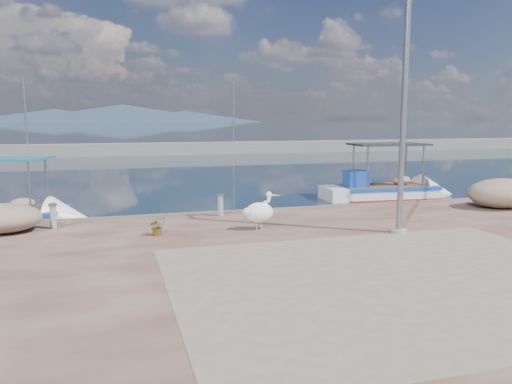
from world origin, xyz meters
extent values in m
plane|color=#162635|center=(0.00, 0.00, 0.00)|extent=(1400.00, 1400.00, 0.00)
cube|color=#502522|center=(0.00, -6.00, 0.25)|extent=(44.00, 22.00, 0.50)
cube|color=gray|center=(1.00, -3.00, 0.50)|extent=(9.00, 7.00, 0.01)
cube|color=gray|center=(0.00, 40.00, 0.60)|extent=(120.00, 2.20, 1.20)
cylinder|color=gray|center=(-12.00, 40.00, 4.00)|extent=(0.16, 0.16, 7.00)
cylinder|color=gray|center=(8.00, 40.00, 4.00)|extent=(0.16, 0.16, 7.00)
cone|color=#28384C|center=(-70.00, 650.00, 8.00)|extent=(220.00, 220.00, 16.00)
cone|color=#28384C|center=(10.00, 650.00, 11.00)|extent=(280.00, 280.00, 22.00)
cone|color=#28384C|center=(90.00, 650.00, 7.00)|extent=(200.00, 200.00, 14.00)
cube|color=white|center=(-8.00, 7.21, 0.07)|extent=(5.91, 3.24, 0.92)
cube|color=#1944A5|center=(-8.00, 7.21, 0.48)|extent=(4.40, 2.88, 0.14)
cube|color=red|center=(-8.00, 7.21, 0.02)|extent=(4.40, 2.86, 0.12)
cube|color=#1C5D70|center=(-8.00, 7.21, 2.28)|extent=(3.44, 2.49, 0.08)
cube|color=white|center=(7.69, 8.79, 0.08)|extent=(6.20, 2.35, 1.00)
cube|color=#1944A5|center=(7.69, 8.79, 0.53)|extent=(4.50, 2.31, 0.15)
cube|color=red|center=(7.69, 8.79, 0.02)|extent=(4.50, 2.29, 0.13)
cube|color=#1944A5|center=(6.17, 8.88, 0.95)|extent=(1.00, 1.00, 0.74)
cube|color=black|center=(7.69, 8.79, 2.47)|extent=(3.45, 2.09, 0.08)
cylinder|color=tan|center=(-0.51, 1.95, 0.64)|extent=(0.04, 0.04, 0.27)
cylinder|color=tan|center=(-0.38, 1.95, 0.64)|extent=(0.04, 0.04, 0.27)
ellipsoid|color=white|center=(-0.44, 1.95, 0.99)|extent=(0.84, 0.54, 0.59)
cylinder|color=white|center=(-0.19, 1.96, 1.28)|extent=(0.20, 0.12, 0.50)
sphere|color=white|center=(-0.15, 1.96, 1.50)|extent=(0.17, 0.17, 0.17)
cone|color=#DD8855|center=(0.04, 1.97, 1.46)|extent=(0.40, 0.11, 0.12)
cylinder|color=gray|center=(3.15, 0.53, 4.00)|extent=(0.16, 0.16, 7.00)
cylinder|color=gray|center=(3.15, 0.53, 0.55)|extent=(0.44, 0.44, 0.10)
cylinder|color=gray|center=(-1.06, 4.29, 0.84)|extent=(0.17, 0.17, 0.68)
cylinder|color=gray|center=(-1.06, 4.29, 1.18)|extent=(0.23, 0.23, 0.06)
cylinder|color=gray|center=(-6.04, 3.73, 0.85)|extent=(0.18, 0.18, 0.69)
cylinder|color=gray|center=(-6.04, 3.73, 1.19)|extent=(0.24, 0.24, 0.06)
imported|color=#33722D|center=(-3.26, 2.08, 0.75)|extent=(0.49, 0.44, 0.49)
ellipsoid|color=tan|center=(8.83, 2.99, 1.02)|extent=(2.63, 1.88, 1.03)
ellipsoid|color=tan|center=(-7.33, 3.56, 0.90)|extent=(2.06, 1.61, 0.80)
camera|label=1|loc=(-4.36, -11.27, 3.60)|focal=35.00mm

